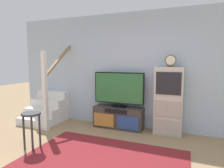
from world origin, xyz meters
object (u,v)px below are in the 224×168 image
Objects in this scene: media_console at (118,117)px; side_cabinet at (169,101)px; television at (119,89)px; bar_stool_near at (31,122)px; desk_clock at (171,61)px.

side_cabinet is (1.13, 0.01, 0.48)m from media_console.
television is (0.00, 0.02, 0.69)m from media_console.
side_cabinet is 2.74m from bar_stool_near.
bar_stool_near is (-2.21, -1.62, -0.23)m from side_cabinet.
television is at bearing 90.00° from media_console.
television is at bearing 179.31° from side_cabinet.
bar_stool_near is (-2.22, -1.60, -1.08)m from desk_clock.
desk_clock is at bearing -0.24° from media_console.
television is 0.83× the size of side_cabinet.
bar_stool_near is at bearing -123.36° from television.
media_console is at bearing 56.26° from bar_stool_near.
desk_clock is at bearing -1.43° from television.
media_console is 1.23m from side_cabinet.
desk_clock is (1.15, -0.00, 1.33)m from media_console.
side_cabinet is at bearing 0.51° from media_console.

